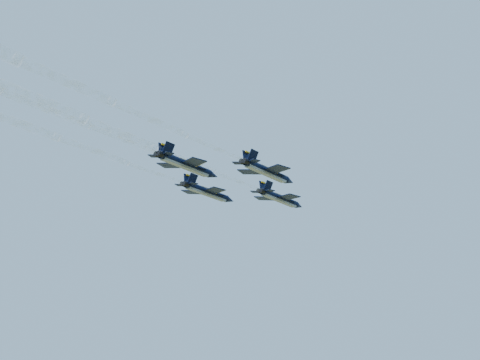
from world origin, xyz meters
The scene contains 7 objects.
jet_lead centered at (5.44, 14.08, 105.43)m, with size 11.55×15.54×3.59m.
jet_left centered at (-6.11, 2.33, 105.43)m, with size 11.55×15.54×3.59m.
jet_right centered at (10.71, -2.77, 105.43)m, with size 11.55×15.54×3.59m.
jet_slot centered at (-0.69, -13.23, 105.43)m, with size 11.55×15.54×3.59m.
smoke_trail_lead centered at (-4.93, -29.14, 105.46)m, with size 15.03×56.70×2.16m.
smoke_trail_left centered at (-16.48, -40.89, 105.46)m, with size 15.03×56.70×2.16m.
smoke_trail_right centered at (0.34, -46.00, 105.46)m, with size 15.03×56.70×2.16m.
Camera 1 is at (53.09, -88.64, 70.23)m, focal length 40.00 mm.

